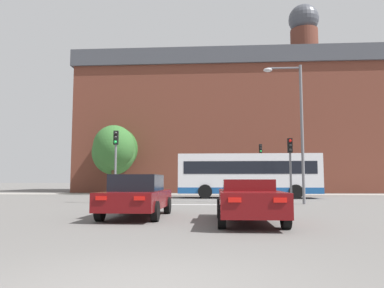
# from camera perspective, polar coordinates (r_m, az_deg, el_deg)

# --- Properties ---
(stop_line_strip) EXTENTS (7.99, 0.30, 0.01)m
(stop_line_strip) POSITION_cam_1_polar(r_m,az_deg,el_deg) (20.06, 1.29, -9.22)
(stop_line_strip) COLOR silver
(stop_line_strip) RESTS_ON ground_plane
(far_pavement) EXTENTS (68.88, 2.50, 0.01)m
(far_pavement) POSITION_cam_1_polar(r_m,az_deg,el_deg) (35.26, 2.37, -7.65)
(far_pavement) COLOR #A09B91
(far_pavement) RESTS_ON ground_plane
(brick_civic_building) EXTENTS (33.83, 14.12, 23.04)m
(brick_civic_building) POSITION_cam_1_polar(r_m,az_deg,el_deg) (45.99, 5.33, 2.78)
(brick_civic_building) COLOR brown
(brick_civic_building) RESTS_ON ground_plane
(car_saloon_left) EXTENTS (1.99, 4.65, 1.48)m
(car_saloon_left) POSITION_cam_1_polar(r_m,az_deg,el_deg) (13.40, -8.34, -7.78)
(car_saloon_left) COLOR #600C0F
(car_saloon_left) RESTS_ON ground_plane
(car_roadster_right) EXTENTS (1.92, 4.90, 1.31)m
(car_roadster_right) POSITION_cam_1_polar(r_m,az_deg,el_deg) (11.70, 8.58, -8.43)
(car_roadster_right) COLOR #600C0F
(car_roadster_right) RESTS_ON ground_plane
(bus_crossing_lead) EXTENTS (10.21, 2.67, 3.20)m
(bus_crossing_lead) POSITION_cam_1_polar(r_m,az_deg,el_deg) (27.92, 8.59, -4.62)
(bus_crossing_lead) COLOR silver
(bus_crossing_lead) RESTS_ON ground_plane
(traffic_light_near_left) EXTENTS (0.26, 0.31, 4.12)m
(traffic_light_near_left) POSITION_cam_1_polar(r_m,az_deg,el_deg) (21.73, -11.57, -1.53)
(traffic_light_near_left) COLOR slate
(traffic_light_near_left) RESTS_ON ground_plane
(traffic_light_far_right) EXTENTS (0.26, 0.31, 4.60)m
(traffic_light_far_right) POSITION_cam_1_polar(r_m,az_deg,el_deg) (34.65, 10.44, -2.54)
(traffic_light_far_right) COLOR slate
(traffic_light_far_right) RESTS_ON ground_plane
(traffic_light_near_right) EXTENTS (0.26, 0.31, 3.63)m
(traffic_light_near_right) POSITION_cam_1_polar(r_m,az_deg,el_deg) (21.56, 14.76, -2.23)
(traffic_light_near_right) COLOR slate
(traffic_light_near_right) RESTS_ON ground_plane
(street_lamp_junction) EXTENTS (2.14, 0.36, 7.75)m
(street_lamp_junction) POSITION_cam_1_polar(r_m,az_deg,el_deg) (21.58, 15.49, 3.73)
(street_lamp_junction) COLOR slate
(street_lamp_junction) RESTS_ON ground_plane
(pedestrian_waiting) EXTENTS (0.46, 0.37, 1.73)m
(pedestrian_waiting) POSITION_cam_1_polar(r_m,az_deg,el_deg) (35.57, 7.88, -5.95)
(pedestrian_waiting) COLOR brown
(pedestrian_waiting) RESTS_ON ground_plane
(pedestrian_walking_east) EXTENTS (0.42, 0.26, 1.74)m
(pedestrian_walking_east) POSITION_cam_1_polar(r_m,az_deg,el_deg) (35.42, 12.50, -5.86)
(pedestrian_walking_east) COLOR black
(pedestrian_walking_east) RESTS_ON ground_plane
(pedestrian_walking_west) EXTENTS (0.40, 0.23, 1.58)m
(pedestrian_walking_west) POSITION_cam_1_polar(r_m,az_deg,el_deg) (35.72, 4.38, -6.16)
(pedestrian_walking_west) COLOR black
(pedestrian_walking_west) RESTS_ON ground_plane
(tree_by_building) EXTENTS (4.38, 4.38, 6.86)m
(tree_by_building) POSITION_cam_1_polar(r_m,az_deg,el_deg) (40.34, -11.26, -0.83)
(tree_by_building) COLOR #4C3823
(tree_by_building) RESTS_ON ground_plane
(tree_kerbside) EXTENTS (4.18, 4.18, 6.21)m
(tree_kerbside) POSITION_cam_1_polar(r_m,az_deg,el_deg) (36.98, -11.83, -1.24)
(tree_kerbside) COLOR #4C3823
(tree_kerbside) RESTS_ON ground_plane
(tree_distant) EXTENTS (3.88, 3.88, 6.49)m
(tree_distant) POSITION_cam_1_polar(r_m,az_deg,el_deg) (35.95, -11.82, -0.44)
(tree_distant) COLOR #4C3823
(tree_distant) RESTS_ON ground_plane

